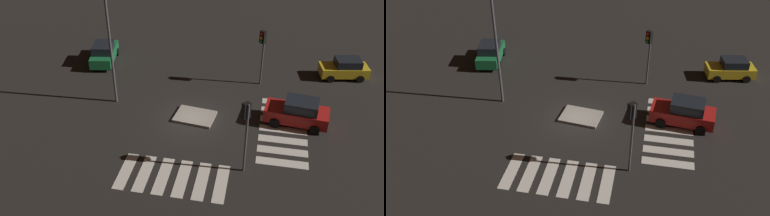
% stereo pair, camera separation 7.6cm
% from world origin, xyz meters
% --- Properties ---
extents(ground_plane, '(80.00, 80.00, 0.00)m').
position_xyz_m(ground_plane, '(0.00, 0.00, 0.00)').
color(ground_plane, black).
extents(traffic_island, '(2.96, 2.37, 0.18)m').
position_xyz_m(traffic_island, '(0.15, 0.32, 0.09)').
color(traffic_island, gray).
rests_on(traffic_island, ground).
extents(car_green, '(2.49, 4.35, 1.81)m').
position_xyz_m(car_green, '(-9.07, 7.11, 0.89)').
color(car_green, '#196B38').
rests_on(car_green, ground).
extents(car_red, '(4.49, 2.43, 1.89)m').
position_xyz_m(car_red, '(7.15, 0.97, 0.93)').
color(car_red, red).
rests_on(car_red, ground).
extents(car_yellow, '(4.02, 2.32, 1.67)m').
position_xyz_m(car_yellow, '(10.93, 8.28, 0.82)').
color(car_yellow, gold).
rests_on(car_yellow, ground).
extents(traffic_light_east, '(0.54, 0.53, 4.72)m').
position_xyz_m(traffic_light_east, '(3.93, -4.47, 3.57)').
color(traffic_light_east, '#47474C').
rests_on(traffic_light_east, ground).
extents(traffic_light_north, '(0.54, 0.53, 4.57)m').
position_xyz_m(traffic_light_north, '(4.27, 5.83, 3.46)').
color(traffic_light_north, '#47474C').
rests_on(traffic_light_north, ground).
extents(street_lamp, '(0.56, 0.56, 8.59)m').
position_xyz_m(street_lamp, '(-5.99, 1.28, 5.76)').
color(street_lamp, '#47474C').
rests_on(street_lamp, ground).
extents(crosswalk_near, '(6.45, 3.20, 0.02)m').
position_xyz_m(crosswalk_near, '(-0.00, -5.98, 0.01)').
color(crosswalk_near, silver).
rests_on(crosswalk_near, ground).
extents(crosswalk_side, '(3.20, 7.60, 0.02)m').
position_xyz_m(crosswalk_side, '(6.29, 0.00, 0.01)').
color(crosswalk_side, silver).
rests_on(crosswalk_side, ground).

